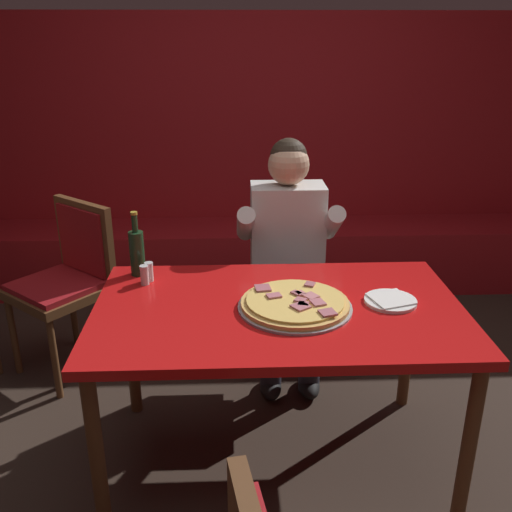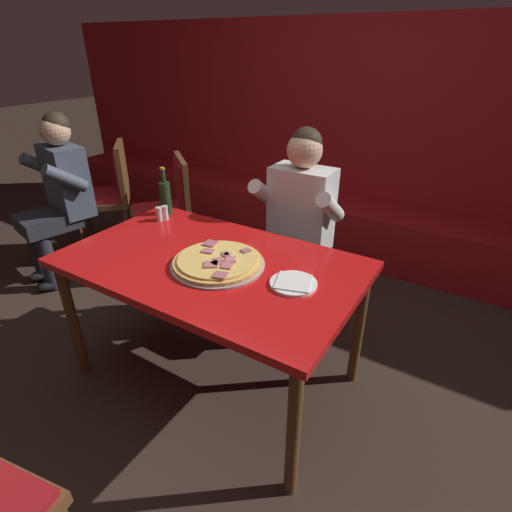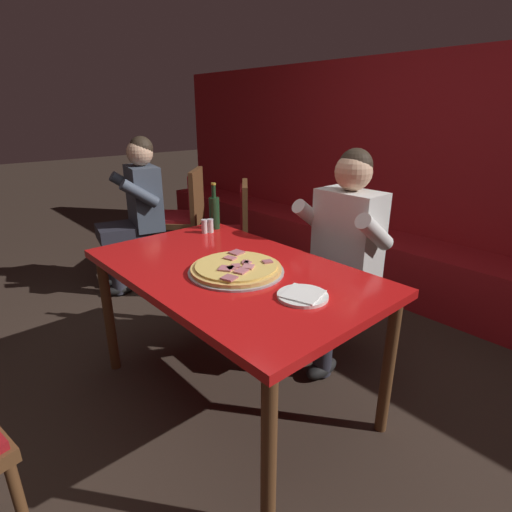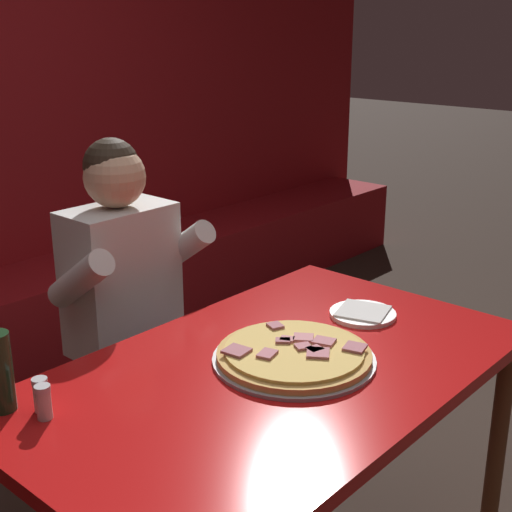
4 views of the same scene
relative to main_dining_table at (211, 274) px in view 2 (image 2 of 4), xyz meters
name	(u,v)px [view 2 (image 2 of 4)]	position (x,y,z in m)	size (l,w,h in m)	color
ground_plane	(217,374)	(0.00, 0.00, -0.68)	(24.00, 24.00, 0.00)	#33261E
booth_wall_panel	(361,139)	(0.00, 2.18, 0.27)	(6.80, 0.16, 1.90)	maroon
booth_bench	(339,227)	(0.00, 1.86, -0.45)	(6.46, 0.48, 0.46)	maroon
main_dining_table	(211,274)	(0.00, 0.00, 0.00)	(1.47, 0.88, 0.75)	brown
pizza	(218,262)	(0.06, -0.02, 0.09)	(0.45, 0.45, 0.05)	#9E9EA3
plate_white_paper	(293,283)	(0.45, 0.01, 0.08)	(0.21, 0.21, 0.02)	white
beer_bottle	(165,197)	(-0.60, 0.35, 0.19)	(0.07, 0.07, 0.29)	#19381E
shaker_black_pepper	(165,213)	(-0.54, 0.27, 0.11)	(0.04, 0.04, 0.09)	silver
shaker_oregano	(159,215)	(-0.56, 0.23, 0.11)	(0.04, 0.04, 0.09)	silver
diner_seated_blue_shirt	(295,224)	(0.11, 0.71, 0.03)	(0.53, 0.53, 1.27)	black
dining_chair_near_left	(169,206)	(-1.06, 0.82, -0.12)	(0.62, 0.62, 0.93)	brown
dining_chair_far_left	(110,190)	(-1.70, 0.79, -0.10)	(0.62, 0.62, 0.97)	brown
diner_standing_companion	(57,192)	(-1.68, 0.31, 0.03)	(0.58, 0.59, 1.27)	black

